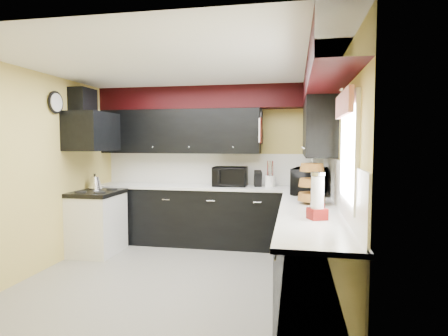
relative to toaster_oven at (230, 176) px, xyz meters
name	(u,v)px	position (x,y,z in m)	size (l,w,h in m)	color
ground	(180,278)	(-0.34, -1.54, -1.09)	(3.60, 3.60, 0.00)	gray
wall_back	(213,165)	(-0.34, 0.26, 0.16)	(3.60, 0.06, 2.50)	#E0C666
wall_right	(338,177)	(1.46, -1.54, 0.16)	(0.06, 3.60, 2.50)	#E0C666
wall_left	(43,172)	(-2.14, -1.54, 0.16)	(0.06, 3.60, 2.50)	#E0C666
ceiling	(179,67)	(-0.34, -1.54, 1.41)	(3.60, 3.60, 0.06)	white
cab_back	(209,217)	(-0.34, -0.04, -0.64)	(3.60, 0.60, 0.90)	black
cab_right	(310,256)	(1.16, -1.84, -0.64)	(0.60, 3.00, 0.90)	black
counter_back	(209,187)	(-0.34, -0.04, -0.17)	(3.62, 0.64, 0.04)	white
counter_right	(311,211)	(1.16, -1.84, -0.17)	(0.64, 3.02, 0.04)	white
splash_back	(213,169)	(-0.34, 0.25, 0.10)	(3.60, 0.02, 0.50)	white
splash_right	(337,183)	(1.45, -1.54, 0.10)	(0.02, 3.60, 0.50)	white
upper_back	(180,132)	(-0.84, 0.09, 0.71)	(2.60, 0.35, 0.70)	black
upper_right	(318,129)	(1.29, -0.64, 0.71)	(0.35, 1.80, 0.70)	black
soffit_back	(210,98)	(-0.34, 0.08, 1.23)	(3.60, 0.36, 0.35)	black
soffit_right	(324,75)	(1.28, -1.72, 1.23)	(0.36, 3.24, 0.35)	black
stove	(97,224)	(-1.84, -0.79, -0.66)	(0.60, 0.75, 0.86)	white
cooktop	(97,193)	(-1.84, -0.79, -0.20)	(0.62, 0.77, 0.06)	black
hood	(92,132)	(-1.89, -0.79, 0.69)	(0.50, 0.78, 0.55)	black
hood_duct	(83,102)	(-2.02, -0.79, 1.11)	(0.24, 0.40, 0.40)	black
window	(349,152)	(1.45, -2.44, 0.46)	(0.03, 0.86, 0.96)	white
valance	(344,104)	(1.39, -2.44, 0.86)	(0.04, 0.88, 0.20)	red
pan_top	(261,118)	(0.48, 0.01, 0.91)	(0.03, 0.22, 0.40)	black
pan_mid	(260,134)	(0.48, -0.12, 0.66)	(0.03, 0.28, 0.46)	black
pan_low	(262,136)	(0.48, 0.14, 0.63)	(0.03, 0.24, 0.42)	black
cut_board	(260,130)	(0.49, -0.24, 0.71)	(0.03, 0.26, 0.35)	white
baskets	(312,182)	(1.18, -1.49, 0.09)	(0.27, 0.27, 0.50)	brown
clock	(56,102)	(-2.11, -1.29, 1.06)	(0.03, 0.30, 0.30)	black
deco_plate	(341,79)	(1.43, -1.89, 1.16)	(0.03, 0.24, 0.24)	white
toaster_oven	(230,176)	(0.00, 0.00, 0.00)	(0.52, 0.43, 0.30)	black
microwave	(310,181)	(1.19, -0.65, 0.02)	(0.62, 0.42, 0.34)	black
utensil_crock	(270,181)	(0.63, 0.00, -0.06)	(0.16, 0.16, 0.17)	white
knife_block	(258,179)	(0.44, -0.01, -0.03)	(0.11, 0.15, 0.24)	black
kettle	(95,183)	(-1.98, -0.58, -0.08)	(0.21, 0.21, 0.19)	silver
dispenser_a	(318,197)	(1.21, -2.12, 0.02)	(0.13, 0.13, 0.35)	#570804
dispenser_b	(317,197)	(1.20, -2.34, 0.05)	(0.15, 0.15, 0.40)	maroon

